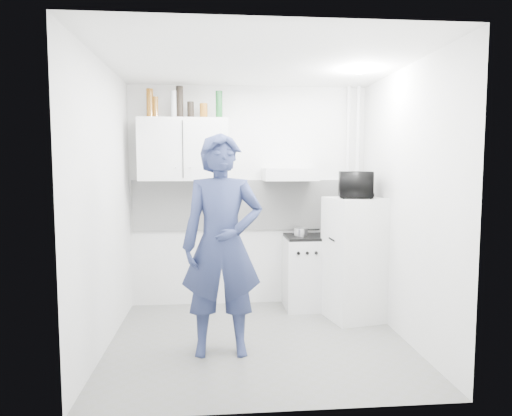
{
  "coord_description": "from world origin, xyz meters",
  "views": [
    {
      "loc": [
        -0.4,
        -4.18,
        1.66
      ],
      "look_at": [
        0.0,
        0.3,
        1.25
      ],
      "focal_mm": 32.0,
      "sensor_mm": 36.0,
      "label": 1
    }
  ],
  "objects": [
    {
      "name": "floor",
      "position": [
        0.0,
        0.0,
        0.0
      ],
      "size": [
        2.8,
        2.8,
        0.0
      ],
      "primitive_type": "plane",
      "color": "slate",
      "rests_on": "ground"
    },
    {
      "name": "ceiling",
      "position": [
        0.0,
        0.0,
        2.6
      ],
      "size": [
        2.8,
        2.8,
        0.0
      ],
      "primitive_type": "plane",
      "color": "white",
      "rests_on": "wall_back"
    },
    {
      "name": "wall_back",
      "position": [
        0.0,
        1.25,
        1.3
      ],
      "size": [
        2.8,
        0.0,
        2.8
      ],
      "primitive_type": "plane",
      "rotation": [
        1.57,
        0.0,
        0.0
      ],
      "color": "white",
      "rests_on": "floor"
    },
    {
      "name": "wall_left",
      "position": [
        -1.4,
        0.0,
        1.3
      ],
      "size": [
        0.0,
        2.6,
        2.6
      ],
      "primitive_type": "plane",
      "rotation": [
        1.57,
        0.0,
        1.57
      ],
      "color": "white",
      "rests_on": "floor"
    },
    {
      "name": "wall_right",
      "position": [
        1.4,
        0.0,
        1.3
      ],
      "size": [
        0.0,
        2.6,
        2.6
      ],
      "primitive_type": "plane",
      "rotation": [
        1.57,
        0.0,
        -1.57
      ],
      "color": "white",
      "rests_on": "floor"
    },
    {
      "name": "person",
      "position": [
        -0.34,
        -0.22,
        0.97
      ],
      "size": [
        0.71,
        0.47,
        1.95
      ],
      "primitive_type": "imported",
      "rotation": [
        0.0,
        0.0,
        0.0
      ],
      "color": "navy",
      "rests_on": "floor"
    },
    {
      "name": "stove",
      "position": [
        0.66,
        1.0,
        0.41
      ],
      "size": [
        0.52,
        0.52,
        0.83
      ],
      "primitive_type": "cube",
      "color": "silver",
      "rests_on": "floor"
    },
    {
      "name": "fridge",
      "position": [
        1.1,
        0.58,
        0.66
      ],
      "size": [
        0.65,
        0.65,
        1.33
      ],
      "primitive_type": "cube",
      "rotation": [
        0.0,
        0.0,
        0.21
      ],
      "color": "white",
      "rests_on": "floor"
    },
    {
      "name": "stove_top",
      "position": [
        0.66,
        1.0,
        0.84
      ],
      "size": [
        0.5,
        0.5,
        0.03
      ],
      "primitive_type": "cube",
      "color": "black",
      "rests_on": "stove"
    },
    {
      "name": "saucepan",
      "position": [
        0.59,
        1.01,
        0.9
      ],
      "size": [
        0.16,
        0.16,
        0.09
      ],
      "primitive_type": "cylinder",
      "color": "silver",
      "rests_on": "stove_top"
    },
    {
      "name": "microwave",
      "position": [
        1.1,
        0.58,
        1.47
      ],
      "size": [
        0.57,
        0.45,
        0.28
      ],
      "primitive_type": "imported",
      "rotation": [
        0.0,
        0.0,
        1.35
      ],
      "color": "black",
      "rests_on": "fridge"
    },
    {
      "name": "bottle_a",
      "position": [
        -1.12,
        1.07,
        2.36
      ],
      "size": [
        0.08,
        0.08,
        0.32
      ],
      "primitive_type": "cylinder",
      "color": "brown",
      "rests_on": "upper_cabinet"
    },
    {
      "name": "bottle_b",
      "position": [
        -1.06,
        1.07,
        2.32
      ],
      "size": [
        0.06,
        0.06,
        0.24
      ],
      "primitive_type": "cylinder",
      "color": "brown",
      "rests_on": "upper_cabinet"
    },
    {
      "name": "bottle_c",
      "position": [
        -0.85,
        1.07,
        2.35
      ],
      "size": [
        0.07,
        0.07,
        0.3
      ],
      "primitive_type": "cylinder",
      "color": "#B2B7BC",
      "rests_on": "upper_cabinet"
    },
    {
      "name": "bottle_d",
      "position": [
        -0.79,
        1.07,
        2.38
      ],
      "size": [
        0.08,
        0.08,
        0.35
      ],
      "primitive_type": "cylinder",
      "color": "black",
      "rests_on": "upper_cabinet"
    },
    {
      "name": "canister_a",
      "position": [
        -0.67,
        1.07,
        2.29
      ],
      "size": [
        0.07,
        0.07,
        0.19
      ],
      "primitive_type": "cylinder",
      "color": "black",
      "rests_on": "upper_cabinet"
    },
    {
      "name": "canister_b",
      "position": [
        -0.52,
        1.07,
        2.28
      ],
      "size": [
        0.09,
        0.09,
        0.17
      ],
      "primitive_type": "cylinder",
      "color": "brown",
      "rests_on": "upper_cabinet"
    },
    {
      "name": "bottle_e",
      "position": [
        -0.35,
        1.07,
        2.35
      ],
      "size": [
        0.08,
        0.08,
        0.31
      ],
      "primitive_type": "cylinder",
      "color": "#144C1E",
      "rests_on": "upper_cabinet"
    },
    {
      "name": "upper_cabinet",
      "position": [
        -0.75,
        1.07,
        1.85
      ],
      "size": [
        1.0,
        0.35,
        0.7
      ],
      "primitive_type": "cube",
      "color": "white",
      "rests_on": "wall_back"
    },
    {
      "name": "range_hood",
      "position": [
        0.45,
        1.0,
        1.57
      ],
      "size": [
        0.6,
        0.5,
        0.14
      ],
      "primitive_type": "cube",
      "color": "silver",
      "rests_on": "wall_back"
    },
    {
      "name": "backsplash",
      "position": [
        0.0,
        1.24,
        1.2
      ],
      "size": [
        2.74,
        0.03,
        0.6
      ],
      "primitive_type": "cube",
      "color": "white",
      "rests_on": "wall_back"
    },
    {
      "name": "pipe_a",
      "position": [
        1.3,
        1.17,
        1.3
      ],
      "size": [
        0.05,
        0.05,
        2.6
      ],
      "primitive_type": "cylinder",
      "color": "silver",
      "rests_on": "floor"
    },
    {
      "name": "pipe_b",
      "position": [
        1.18,
        1.17,
        1.3
      ],
      "size": [
        0.04,
        0.04,
        2.6
      ],
      "primitive_type": "cylinder",
      "color": "silver",
      "rests_on": "floor"
    },
    {
      "name": "ceiling_spot_fixture",
      "position": [
        1.0,
        0.2,
        2.57
      ],
      "size": [
        0.1,
        0.1,
        0.02
      ],
      "primitive_type": "cylinder",
      "color": "white",
      "rests_on": "ceiling"
    }
  ]
}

